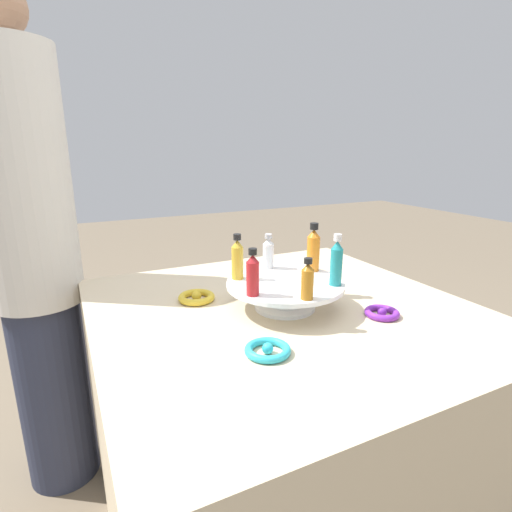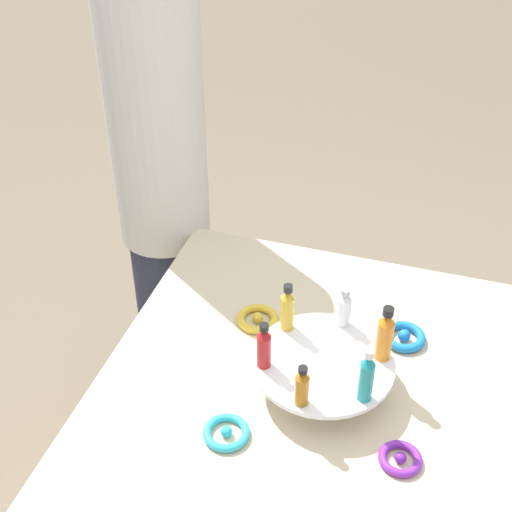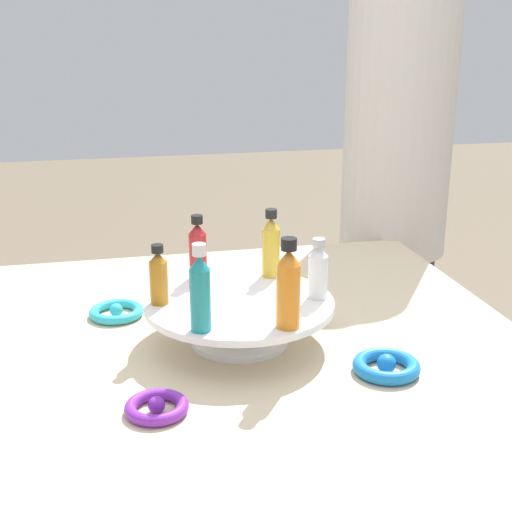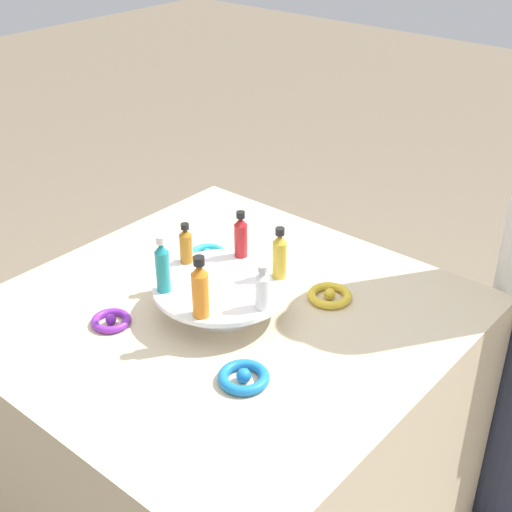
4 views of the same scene
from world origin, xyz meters
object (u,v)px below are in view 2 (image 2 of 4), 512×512
object	(u,v)px
bottle_red	(264,347)
bottle_orange	(385,335)
person_figure	(162,194)
ribbon_bow_teal	(226,432)
ribbon_bow_purple	(400,459)
bottle_gold	(287,309)
ribbon_bow_blue	(404,337)
bottle_clear	(344,308)
bottle_teal	(367,376)
ribbon_bow_gold	(258,319)
bottle_amber	(302,387)
display_stand	(323,368)

from	to	relation	value
bottle_red	bottle_orange	bearing A→B (deg)	112.81
person_figure	ribbon_bow_teal	bearing A→B (deg)	-17.05
bottle_orange	ribbon_bow_purple	bearing A→B (deg)	20.71
bottle_orange	bottle_gold	bearing A→B (deg)	-97.19
ribbon_bow_blue	bottle_clear	bearing A→B (deg)	-63.75
bottle_teal	bottle_orange	world-z (taller)	bottle_orange
bottle_gold	bottle_teal	xyz separation A→B (m)	(0.16, 0.21, 0.01)
ribbon_bow_purple	ribbon_bow_gold	distance (m)	0.52
bottle_gold	ribbon_bow_blue	size ratio (longest dim) A/B	1.20
bottle_red	bottle_teal	size ratio (longest dim) A/B	0.86
bottle_teal	bottle_clear	xyz separation A→B (m)	(-0.22, -0.09, -0.02)
bottle_gold	bottle_orange	bearing A→B (deg)	82.81
bottle_gold	bottle_teal	bearing A→B (deg)	52.81
bottle_red	bottle_teal	bearing A→B (deg)	82.81
bottle_amber	person_figure	world-z (taller)	person_figure
bottle_clear	ribbon_bow_purple	size ratio (longest dim) A/B	1.16
bottle_amber	bottle_orange	xyz separation A→B (m)	(-0.19, 0.14, 0.02)
bottle_red	bottle_teal	xyz separation A→B (m)	(0.03, 0.23, 0.01)
bottle_clear	ribbon_bow_gold	world-z (taller)	bottle_clear
ribbon_bow_teal	ribbon_bow_gold	distance (m)	0.37
bottle_gold	person_figure	world-z (taller)	person_figure
bottle_orange	ribbon_bow_teal	distance (m)	0.41
bottle_amber	ribbon_bow_teal	xyz separation A→B (m)	(0.07, -0.14, -0.12)
bottle_gold	bottle_clear	size ratio (longest dim) A/B	1.21
bottle_red	ribbon_bow_purple	size ratio (longest dim) A/B	1.31
bottle_clear	ribbon_bow_purple	bearing A→B (deg)	32.52
bottle_teal	ribbon_bow_teal	world-z (taller)	bottle_teal
bottle_gold	person_figure	size ratio (longest dim) A/B	0.08
ribbon_bow_teal	person_figure	size ratio (longest dim) A/B	0.06
bottle_orange	bottle_clear	distance (m)	0.14
ribbon_bow_blue	ribbon_bow_purple	bearing A→B (deg)	6.78
bottle_orange	bottle_clear	bearing A→B (deg)	-127.19
bottle_clear	ribbon_bow_gold	xyz separation A→B (m)	(-0.03, -0.22, -0.12)
ribbon_bow_purple	person_figure	distance (m)	1.10
bottle_gold	ribbon_bow_teal	world-z (taller)	bottle_gold
bottle_orange	person_figure	size ratio (longest dim) A/B	0.09
display_stand	ribbon_bow_purple	xyz separation A→B (m)	(0.16, 0.20, -0.05)
bottle_orange	ribbon_bow_teal	bearing A→B (deg)	-48.00
display_stand	person_figure	world-z (taller)	person_figure
display_stand	person_figure	xyz separation A→B (m)	(-0.55, -0.63, 0.02)
display_stand	person_figure	distance (m)	0.84
ribbon_bow_teal	bottle_orange	bearing A→B (deg)	132.00
ribbon_bow_teal	ribbon_bow_purple	xyz separation A→B (m)	(-0.04, 0.37, -0.00)
ribbon_bow_blue	person_figure	size ratio (longest dim) A/B	0.06
display_stand	ribbon_bow_purple	size ratio (longest dim) A/B	3.54
ribbon_bow_purple	person_figure	bearing A→B (deg)	-130.42
bottle_clear	ribbon_bow_teal	world-z (taller)	bottle_clear
ribbon_bow_blue	ribbon_bow_teal	bearing A→B (deg)	-38.22
bottle_gold	ribbon_bow_purple	bearing A→B (deg)	52.13
display_stand	person_figure	size ratio (longest dim) A/B	0.20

